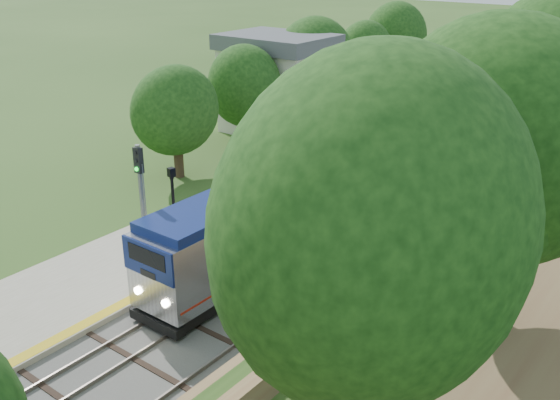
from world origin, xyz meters
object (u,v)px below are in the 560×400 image
Objects in this scene: station_building at (277,83)px; lamppost_far at (175,219)px; signal_farside at (463,170)px; signal_platform at (142,200)px.

lamppost_far is (10.46, -21.60, -1.62)m from station_building.
station_building is 22.83m from signal_farside.
station_building is 26.41m from signal_platform.
station_building is at bearing 114.85° from signal_platform.
station_building is 1.84× the size of lamppost_far.
station_building is 1.33× the size of signal_platform.
station_building is at bearing 115.84° from lamppost_far.
signal_farside is at bearing 55.63° from signal_platform.
signal_farside is (9.74, 10.95, 1.48)m from lamppost_far.
signal_farside is (20.20, -10.65, -0.14)m from station_building.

